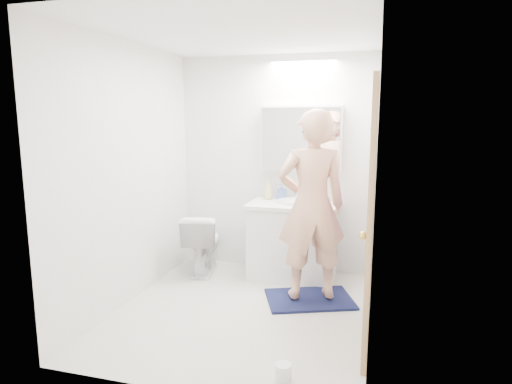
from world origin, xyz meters
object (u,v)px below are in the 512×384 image
(toilet, at_px, (203,243))
(soap_bottle_b, at_px, (282,192))
(vanity_cabinet, at_px, (293,242))
(toilet_paper_roll, at_px, (283,371))
(soap_bottle_a, at_px, (268,189))
(toothbrush_cup, at_px, (314,198))
(person, at_px, (311,205))
(medicine_cabinet, at_px, (301,138))

(toilet, bearing_deg, soap_bottle_b, -171.71)
(vanity_cabinet, xyz_separation_m, toilet_paper_roll, (0.30, -1.89, -0.34))
(soap_bottle_a, height_order, toothbrush_cup, soap_bottle_a)
(person, bearing_deg, toilet, -41.44)
(person, bearing_deg, medicine_cabinet, -94.48)
(vanity_cabinet, relative_size, toothbrush_cup, 10.08)
(soap_bottle_b, relative_size, toilet_paper_roll, 1.58)
(vanity_cabinet, bearing_deg, soap_bottle_b, 132.93)
(vanity_cabinet, distance_m, person, 0.83)
(toilet, xyz_separation_m, toothbrush_cup, (1.19, 0.28, 0.52))
(toilet_paper_roll, bearing_deg, soap_bottle_b, 102.72)
(person, relative_size, toothbrush_cup, 19.64)
(vanity_cabinet, xyz_separation_m, person, (0.28, -0.58, 0.53))
(toilet, relative_size, toothbrush_cup, 7.59)
(toilet, distance_m, toothbrush_cup, 1.33)
(medicine_cabinet, relative_size, person, 0.50)
(person, xyz_separation_m, toothbrush_cup, (-0.08, 0.74, -0.06))
(medicine_cabinet, relative_size, toothbrush_cup, 9.86)
(person, height_order, soap_bottle_b, person)
(medicine_cabinet, distance_m, toilet_paper_roll, 2.56)
(toilet, bearing_deg, toothbrush_cup, -178.23)
(person, distance_m, toothbrush_cup, 0.74)
(person, bearing_deg, toothbrush_cup, -105.05)
(medicine_cabinet, bearing_deg, soap_bottle_a, -170.33)
(vanity_cabinet, distance_m, toilet_paper_roll, 1.94)
(vanity_cabinet, height_order, toothbrush_cup, toothbrush_cup)
(toothbrush_cup, bearing_deg, toilet_paper_roll, -87.04)
(soap_bottle_b, bearing_deg, soap_bottle_a, -168.63)
(toothbrush_cup, bearing_deg, vanity_cabinet, -140.36)
(vanity_cabinet, xyz_separation_m, soap_bottle_b, (-0.17, 0.18, 0.52))
(vanity_cabinet, xyz_separation_m, medicine_cabinet, (0.04, 0.21, 1.11))
(person, relative_size, soap_bottle_a, 7.62)
(vanity_cabinet, xyz_separation_m, soap_bottle_a, (-0.32, 0.15, 0.55))
(soap_bottle_a, bearing_deg, person, -50.74)
(soap_bottle_a, xyz_separation_m, soap_bottle_b, (0.15, 0.03, -0.03))
(person, bearing_deg, vanity_cabinet, -85.90)
(toilet, relative_size, soap_bottle_b, 3.90)
(vanity_cabinet, distance_m, medicine_cabinet, 1.13)
(soap_bottle_a, bearing_deg, toilet, -158.82)
(medicine_cabinet, relative_size, soap_bottle_b, 5.07)
(toilet, height_order, soap_bottle_a, soap_bottle_a)
(toilet_paper_roll, bearing_deg, toothbrush_cup, 92.96)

